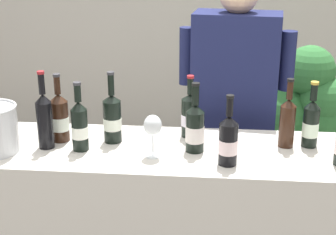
% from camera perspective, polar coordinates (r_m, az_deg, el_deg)
% --- Properties ---
extents(wine_bottle_0, '(0.07, 0.07, 0.36)m').
position_cam_1_polar(wine_bottle_0, '(2.34, -13.65, -0.14)').
color(wine_bottle_0, black).
rests_on(wine_bottle_0, counter).
extents(wine_bottle_2, '(0.07, 0.07, 0.32)m').
position_cam_1_polar(wine_bottle_2, '(2.29, -9.87, -0.87)').
color(wine_bottle_2, black).
rests_on(wine_bottle_2, counter).
extents(wine_bottle_3, '(0.08, 0.08, 0.30)m').
position_cam_1_polar(wine_bottle_3, '(2.42, 2.47, 0.29)').
color(wine_bottle_3, black).
rests_on(wine_bottle_3, counter).
extents(wine_bottle_5, '(0.09, 0.09, 0.32)m').
position_cam_1_polar(wine_bottle_5, '(2.41, -12.04, 0.01)').
color(wine_bottle_5, black).
rests_on(wine_bottle_5, counter).
extents(wine_bottle_7, '(0.08, 0.08, 0.34)m').
position_cam_1_polar(wine_bottle_7, '(2.36, -6.26, -0.04)').
color(wine_bottle_7, black).
rests_on(wine_bottle_7, counter).
extents(wine_bottle_8, '(0.08, 0.08, 0.32)m').
position_cam_1_polar(wine_bottle_8, '(2.25, 3.03, -1.17)').
color(wine_bottle_8, black).
rests_on(wine_bottle_8, counter).
extents(wine_bottle_9, '(0.08, 0.08, 0.30)m').
position_cam_1_polar(wine_bottle_9, '(2.13, 6.76, -2.54)').
color(wine_bottle_9, black).
rests_on(wine_bottle_9, counter).
extents(wine_bottle_10, '(0.07, 0.07, 0.32)m').
position_cam_1_polar(wine_bottle_10, '(2.35, 13.21, -0.37)').
color(wine_bottle_10, black).
rests_on(wine_bottle_10, counter).
extents(wine_bottle_11, '(0.07, 0.07, 0.31)m').
position_cam_1_polar(wine_bottle_11, '(2.39, 15.70, -0.60)').
color(wine_bottle_11, black).
rests_on(wine_bottle_11, counter).
extents(wine_glass, '(0.08, 0.08, 0.19)m').
position_cam_1_polar(wine_glass, '(2.18, -1.72, -1.09)').
color(wine_glass, silver).
rests_on(wine_glass, counter).
extents(person_server, '(0.61, 0.29, 1.72)m').
position_cam_1_polar(person_server, '(2.88, 7.23, -2.17)').
color(person_server, black).
rests_on(person_server, ground_plane).
extents(potted_shrub, '(0.65, 0.52, 1.25)m').
position_cam_1_polar(potted_shrub, '(3.52, 14.65, 0.47)').
color(potted_shrub, brown).
rests_on(potted_shrub, ground_plane).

